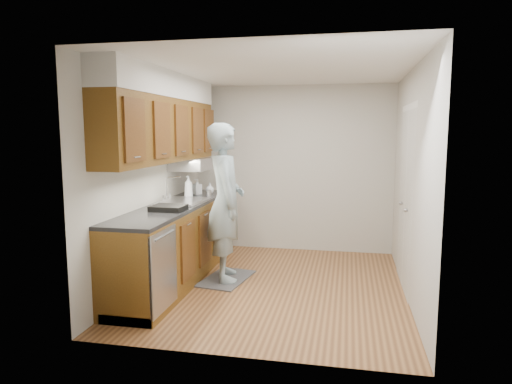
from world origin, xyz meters
The scene contains 15 objects.
floor centered at (0.00, 0.00, 0.00)m, with size 3.50×3.50×0.00m, color #926237.
ceiling centered at (0.00, 0.00, 2.50)m, with size 3.50×3.50×0.00m, color white.
wall_left centered at (-1.50, 0.00, 1.25)m, with size 0.02×3.50×2.50m, color #B9B6AD.
wall_right centered at (1.50, 0.00, 1.25)m, with size 0.02×3.50×2.50m, color #B9B6AD.
wall_back centered at (0.00, 1.75, 1.25)m, with size 3.00×0.02×2.50m, color #B9B6AD.
counter centered at (-1.20, 0.00, 0.49)m, with size 0.64×2.80×1.30m.
upper_cabinets centered at (-1.33, 0.05, 1.95)m, with size 0.47×2.80×1.21m.
closet_door centered at (1.49, 0.30, 1.02)m, with size 0.02×1.22×2.05m, color white.
floor_mat centered at (-0.61, 0.13, 0.01)m, with size 0.48×0.82×0.02m, color #575759.
person centered at (-0.61, 0.13, 1.09)m, with size 0.76×0.51×2.15m, color #8BA1AA.
soap_bottle_a centered at (-1.24, 0.56, 1.09)m, with size 0.11×0.11×0.29m, color silver.
soap_bottle_b centered at (-1.23, 0.90, 1.05)m, with size 0.10×0.10×0.22m, color silver.
soap_bottle_c centered at (-1.09, 1.02, 1.02)m, with size 0.12×0.12×0.15m, color silver.
steel_can centered at (-0.96, 0.58, 0.99)m, with size 0.06×0.06×0.11m, color #A5A5AA.
dish_rack centered at (-1.12, -0.42, 0.97)m, with size 0.36×0.30×0.06m, color black.
Camera 1 is at (0.83, -5.13, 1.81)m, focal length 32.00 mm.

